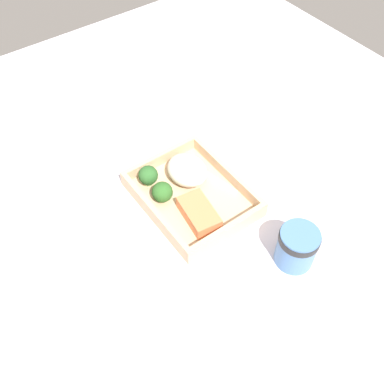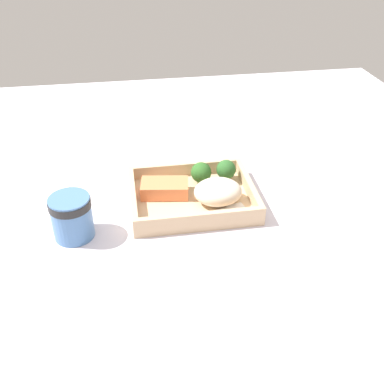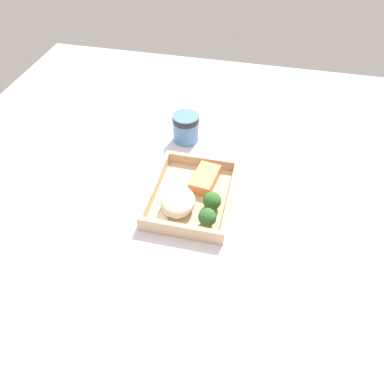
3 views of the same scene
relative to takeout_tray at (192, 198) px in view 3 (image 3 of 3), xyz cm
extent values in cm
cube|color=silver|center=(0.00, 0.00, -1.60)|extent=(160.00, 160.00, 2.00)
cube|color=tan|center=(0.00, 0.00, 0.00)|extent=(26.61, 21.20, 1.20)
cube|color=tan|center=(0.00, -10.00, 2.10)|extent=(26.61, 1.20, 3.00)
cube|color=tan|center=(0.00, 10.00, 2.10)|extent=(26.61, 1.20, 3.00)
cube|color=tan|center=(-12.71, 0.00, 2.10)|extent=(1.20, 18.80, 3.00)
cube|color=tan|center=(12.71, 0.00, 2.10)|extent=(1.20, 18.80, 3.00)
cube|color=#EE7E4D|center=(-5.68, 2.32, 2.14)|extent=(11.02, 7.31, 3.08)
ellipsoid|color=beige|center=(5.19, -2.40, 3.19)|extent=(10.26, 8.62, 5.17)
cylinder|color=#81A15C|center=(3.03, 5.84, 1.30)|extent=(1.78, 1.78, 1.39)
sphere|color=#2D6025|center=(3.03, 5.84, 3.28)|extent=(4.67, 4.67, 4.67)
cylinder|color=#7DA55E|center=(8.82, 5.80, 1.45)|extent=(1.70, 1.70, 1.70)
sphere|color=#2C5D28|center=(8.82, 5.80, 3.53)|extent=(4.47, 4.47, 4.47)
cube|color=white|center=(0.83, -7.13, 0.82)|extent=(12.33, 3.86, 0.44)
cube|color=white|center=(8.53, -5.35, 0.82)|extent=(3.81, 2.91, 0.44)
cylinder|color=#4B77AF|center=(-24.75, -7.59, 3.85)|extent=(7.86, 7.86, 8.90)
cylinder|color=black|center=(-24.75, -7.59, 7.10)|extent=(8.10, 8.10, 1.60)
cube|color=white|center=(24.17, 9.42, -0.48)|extent=(11.85, 16.47, 0.24)
camera|label=1|loc=(-51.26, 37.29, 79.13)|focal=42.00mm
camera|label=2|loc=(-12.96, -79.86, 55.80)|focal=42.00mm
camera|label=3|loc=(66.70, 15.23, 71.51)|focal=35.00mm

